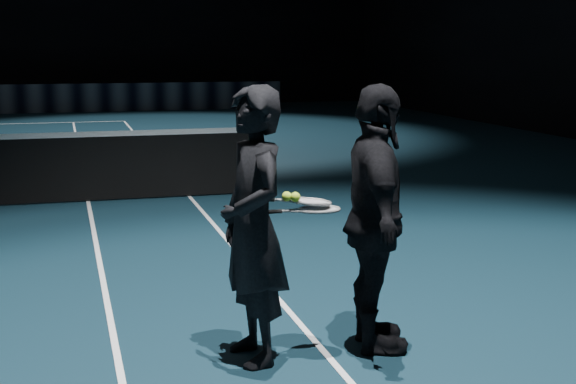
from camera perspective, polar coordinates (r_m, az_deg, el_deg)
name	(u,v)px	position (r m, az deg, el deg)	size (l,w,h in m)	color
net_post_right	(252,155)	(11.41, -2.57, 2.62)	(0.10, 0.10, 1.10)	black
player_a	(253,226)	(5.26, -2.50, -2.43)	(0.67, 0.44, 1.84)	black
player_b	(376,219)	(5.48, 6.26, -1.95)	(1.08, 0.45, 1.84)	black
racket_lower	(319,209)	(5.34, 2.24, -1.24)	(0.68, 0.22, 0.03)	black
racket_upper	(310,201)	(5.36, 1.61, -0.68)	(0.68, 0.22, 0.03)	black
tennis_balls	(291,194)	(5.28, 0.19, -0.16)	(0.12, 0.10, 0.12)	#A2D82D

